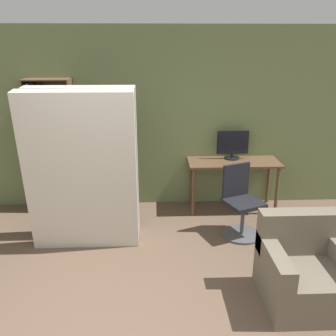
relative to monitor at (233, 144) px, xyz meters
name	(u,v)px	position (x,y,z in m)	size (l,w,h in m)	color
wall_back	(134,120)	(-1.49, 0.16, 0.36)	(8.00, 0.06, 2.70)	#6B7A4C
desk	(233,168)	(0.00, -0.14, -0.33)	(1.36, 0.55, 0.77)	brown
monitor	(233,144)	(0.00, 0.00, 0.00)	(0.48, 0.23, 0.43)	black
office_chair	(241,207)	(-0.05, -0.95, -0.60)	(0.57, 0.57, 0.95)	#4C4C51
bookshelf	(48,147)	(-2.75, 0.00, 0.00)	(0.65, 0.33, 1.97)	brown
mattress_near	(81,174)	(-2.05, -1.23, 0.00)	(1.31, 0.39, 1.98)	beige
mattress_far	(86,166)	(-2.05, -0.93, 0.00)	(1.31, 0.32, 1.98)	beige
armchair	(306,271)	(0.30, -2.30, -0.67)	(0.85, 0.80, 0.85)	#665B4C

